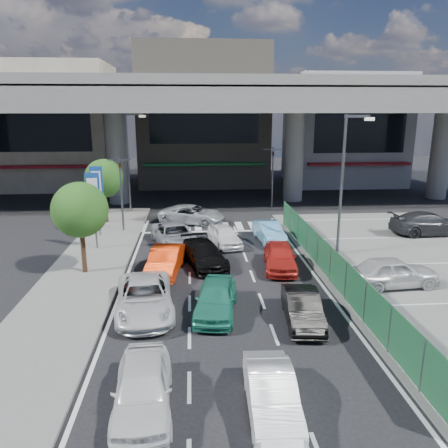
{
  "coord_description": "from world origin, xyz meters",
  "views": [
    {
      "loc": [
        -1.41,
        -17.71,
        8.23
      ],
      "look_at": [
        0.27,
        4.74,
        2.33
      ],
      "focal_mm": 35.0,
      "sensor_mm": 36.0,
      "label": 1
    }
  ],
  "objects": [
    {
      "name": "ground",
      "position": [
        0.0,
        0.0,
        0.0
      ],
      "size": [
        120.0,
        120.0,
        0.0
      ],
      "primitive_type": "plane",
      "color": "black",
      "rests_on": "ground"
    },
    {
      "name": "parking_lot",
      "position": [
        11.0,
        2.0,
        0.03
      ],
      "size": [
        12.0,
        28.0,
        0.06
      ],
      "primitive_type": "cube",
      "color": "#5F5F5C",
      "rests_on": "ground"
    },
    {
      "name": "sidewalk_left",
      "position": [
        -7.0,
        4.0,
        0.06
      ],
      "size": [
        4.0,
        30.0,
        0.12
      ],
      "primitive_type": "cube",
      "color": "#5F5F5C",
      "rests_on": "ground"
    },
    {
      "name": "fence_run",
      "position": [
        5.3,
        1.0,
        0.9
      ],
      "size": [
        0.16,
        22.0,
        1.8
      ],
      "primitive_type": null,
      "color": "#1C5230",
      "rests_on": "ground"
    },
    {
      "name": "expressway",
      "position": [
        0.0,
        22.0,
        8.76
      ],
      "size": [
        64.0,
        14.0,
        10.75
      ],
      "color": "slate",
      "rests_on": "ground"
    },
    {
      "name": "building_west",
      "position": [
        -16.0,
        31.97,
        6.49
      ],
      "size": [
        12.0,
        10.9,
        13.0
      ],
      "color": "gray",
      "rests_on": "ground"
    },
    {
      "name": "building_center",
      "position": [
        0.0,
        32.97,
        7.49
      ],
      "size": [
        14.0,
        10.9,
        15.0
      ],
      "color": "gray",
      "rests_on": "ground"
    },
    {
      "name": "building_east",
      "position": [
        16.0,
        31.97,
        5.99
      ],
      "size": [
        12.0,
        10.9,
        12.0
      ],
      "color": "gray",
      "rests_on": "ground"
    },
    {
      "name": "traffic_light_left",
      "position": [
        -6.2,
        12.0,
        3.94
      ],
      "size": [
        1.6,
        1.24,
        5.2
      ],
      "color": "#595B60",
      "rests_on": "ground"
    },
    {
      "name": "traffic_light_right",
      "position": [
        5.5,
        19.0,
        3.94
      ],
      "size": [
        1.6,
        1.24,
        5.2
      ],
      "color": "#595B60",
      "rests_on": "ground"
    },
    {
      "name": "street_lamp_right",
      "position": [
        7.17,
        6.0,
        4.77
      ],
      "size": [
        1.65,
        0.22,
        8.0
      ],
      "color": "#595B60",
      "rests_on": "ground"
    },
    {
      "name": "street_lamp_left",
      "position": [
        -6.33,
        18.0,
        4.77
      ],
      "size": [
        1.65,
        0.22,
        8.0
      ],
      "color": "#595B60",
      "rests_on": "ground"
    },
    {
      "name": "signboard_near",
      "position": [
        -7.2,
        7.99,
        3.06
      ],
      "size": [
        0.8,
        0.14,
        4.7
      ],
      "color": "#595B60",
      "rests_on": "ground"
    },
    {
      "name": "signboard_far",
      "position": [
        -7.6,
        10.99,
        3.06
      ],
      "size": [
        0.8,
        0.14,
        4.7
      ],
      "color": "#595B60",
      "rests_on": "ground"
    },
    {
      "name": "tree_near",
      "position": [
        -7.0,
        4.0,
        3.39
      ],
      "size": [
        2.8,
        2.8,
        4.8
      ],
      "color": "#382314",
      "rests_on": "ground"
    },
    {
      "name": "tree_far",
      "position": [
        -7.8,
        14.5,
        3.39
      ],
      "size": [
        2.8,
        2.8,
        4.8
      ],
      "color": "#382314",
      "rests_on": "ground"
    },
    {
      "name": "van_white_back_left",
      "position": [
        -2.89,
        -6.91,
        0.69
      ],
      "size": [
        1.83,
        4.13,
        1.38
      ],
      "primitive_type": "imported",
      "rotation": [
        0.0,
        0.0,
        0.05
      ],
      "color": "white",
      "rests_on": "ground"
    },
    {
      "name": "hatch_white_back_mid",
      "position": [
        0.69,
        -7.35,
        0.61
      ],
      "size": [
        1.41,
        3.76,
        1.23
      ],
      "primitive_type": "imported",
      "rotation": [
        0.0,
        0.0,
        -0.03
      ],
      "color": "white",
      "rests_on": "ground"
    },
    {
      "name": "sedan_white_mid_left",
      "position": [
        -3.45,
        -0.78,
        0.69
      ],
      "size": [
        2.81,
        5.18,
        1.38
      ],
      "primitive_type": "imported",
      "rotation": [
        0.0,
        0.0,
        0.11
      ],
      "color": "silver",
      "rests_on": "ground"
    },
    {
      "name": "taxi_teal_mid",
      "position": [
        -0.5,
        -1.08,
        0.69
      ],
      "size": [
        2.22,
        4.25,
        1.38
      ],
      "primitive_type": "imported",
      "rotation": [
        0.0,
        0.0,
        -0.15
      ],
      "color": "#278D70",
      "rests_on": "ground"
    },
    {
      "name": "hatch_black_mid_right",
      "position": [
        2.88,
        -2.09,
        0.62
      ],
      "size": [
        1.64,
        3.87,
        1.24
      ],
      "primitive_type": "imported",
      "rotation": [
        0.0,
        0.0,
        -0.09
      ],
      "color": "black",
      "rests_on": "ground"
    },
    {
      "name": "taxi_orange_left",
      "position": [
        -2.84,
        3.72,
        0.69
      ],
      "size": [
        2.0,
        4.34,
        1.38
      ],
      "primitive_type": "imported",
      "rotation": [
        0.0,
        0.0,
        -0.13
      ],
      "color": "#F0360A",
      "rests_on": "ground"
    },
    {
      "name": "sedan_black_mid",
      "position": [
        -0.82,
        4.8,
        0.64
      ],
      "size": [
        2.89,
        4.75,
        1.29
      ],
      "primitive_type": "imported",
      "rotation": [
        0.0,
        0.0,
        0.26
      ],
      "color": "black",
      "rests_on": "ground"
    },
    {
      "name": "taxi_orange_right",
      "position": [
        3.2,
        3.96,
        0.69
      ],
      "size": [
        2.11,
        4.22,
        1.38
      ],
      "primitive_type": "imported",
      "rotation": [
        0.0,
        0.0,
        -0.12
      ],
      "color": "red",
      "rests_on": "ground"
    },
    {
      "name": "wagon_silver_front_left",
      "position": [
        -2.53,
        8.45,
        0.69
      ],
      "size": [
        3.48,
        5.39,
        1.38
      ],
      "primitive_type": "imported",
      "rotation": [
        0.0,
        0.0,
        0.26
      ],
      "color": "#97989D",
      "rests_on": "ground"
    },
    {
      "name": "sedan_white_front_mid",
      "position": [
        0.58,
        8.38,
        0.63
      ],
      "size": [
        2.28,
        3.92,
        1.25
      ],
      "primitive_type": "imported",
      "rotation": [
        0.0,
        0.0,
        0.23
      ],
      "color": "white",
      "rests_on": "ground"
    },
    {
      "name": "kei_truck_front_right",
      "position": [
        3.5,
        9.02,
        0.64
      ],
      "size": [
        1.79,
        4.0,
        1.27
      ],
      "primitive_type": "imported",
      "rotation": [
        0.0,
        0.0,
        0.12
      ],
      "color": "#5498C4",
      "rests_on": "ground"
    },
    {
      "name": "crossing_wagon_silver",
      "position": [
        -1.44,
        14.02,
        0.68
      ],
      "size": [
        5.36,
        3.73,
        1.36
      ],
      "primitive_type": "imported",
      "rotation": [
        0.0,
        0.0,
        1.24
      ],
      "color": "#A2A6AA",
      "rests_on": "ground"
    },
    {
      "name": "parked_sedan_white",
      "position": [
        8.04,
        1.07,
        0.79
      ],
      "size": [
        4.42,
        2.09,
        1.46
      ],
      "primitive_type": "imported",
      "rotation": [
        0.0,
        0.0,
        1.66
      ],
      "color": "silver",
      "rests_on": "parking_lot"
    },
    {
      "name": "parked_sedan_dgrey",
      "position": [
        14.53,
        9.64,
        0.81
      ],
      "size": [
        5.21,
        2.14,
        1.51
      ],
      "primitive_type": "imported",
      "rotation": [
        0.0,
        0.0,
        1.58
      ],
      "color": "#2C2D31",
      "rests_on": "parking_lot"
    },
    {
      "name": "traffic_cone",
      "position": [
        5.6,
        4.34,
        0.42
      ],
      "size": [
        0.47,
        0.47,
        0.72
      ],
      "primitive_type": "cone",
      "rotation": [
        0.0,
        0.0,
        -0.34
      ],
      "color": "red",
      "rests_on": "parking_lot"
    }
  ]
}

